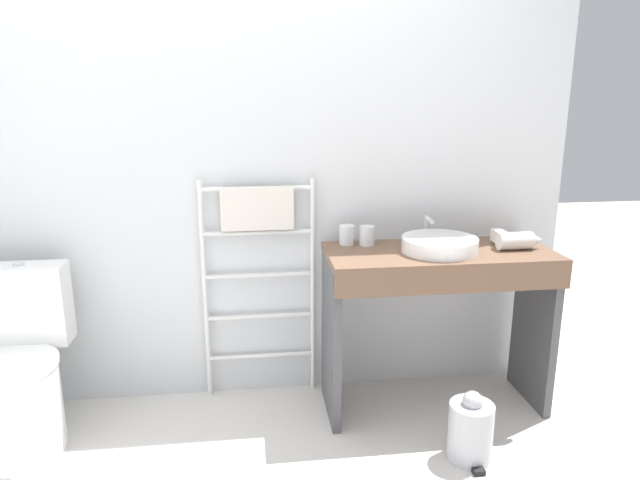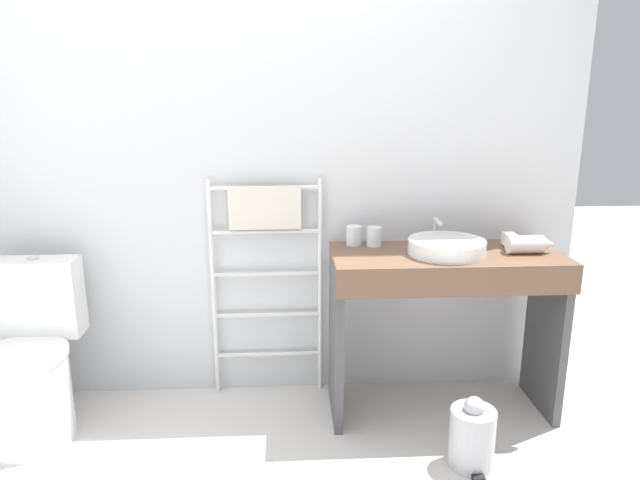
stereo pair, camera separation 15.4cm
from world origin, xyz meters
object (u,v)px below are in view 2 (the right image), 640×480
Objects in this scene: sink_basin at (447,246)px; trash_bin at (472,436)px; towel_radiator at (266,244)px; cup_near_wall at (354,235)px; hair_dryer at (526,244)px; cup_near_edge at (374,236)px; toilet at (29,370)px.

sink_basin reaches higher than trash_bin.
trash_bin is (0.88, -0.68, -0.68)m from towel_radiator.
cup_near_wall reaches higher than hair_dryer.
cup_near_edge is 0.42× the size of hair_dryer.
sink_basin is 3.75× the size of cup_near_wall.
hair_dryer is at bearing 1.73° from toilet.
towel_radiator is at bearing 170.93° from cup_near_edge.
trash_bin is at bearing -85.58° from sink_basin.
trash_bin is at bearing -37.56° from towel_radiator.
cup_near_wall is at bearing 167.14° from hair_dryer.
hair_dryer is (0.38, 0.01, 0.01)m from sink_basin.
cup_near_wall is at bearing 9.36° from toilet.
sink_basin is 3.80× the size of cup_near_edge.
cup_near_wall is 1.01× the size of cup_near_edge.
cup_near_edge is (0.53, -0.09, 0.05)m from towel_radiator.
toilet reaches higher than trash_bin.
towel_radiator is 11.96× the size of cup_near_wall.
hair_dryer is at bearing -12.73° from cup_near_edge.
cup_near_wall reaches higher than sink_basin.
towel_radiator reaches higher than trash_bin.
hair_dryer is (0.70, -0.16, -0.00)m from cup_near_edge.
cup_near_wall is at bearing -8.01° from towel_radiator.
towel_radiator is 3.57× the size of trash_bin.
sink_basin is 1.12× the size of trash_bin.
toilet is 2.23× the size of sink_basin.
cup_near_wall reaches higher than trash_bin.
sink_basin is 0.36m from cup_near_edge.
towel_radiator is 0.44m from cup_near_wall.
trash_bin is (0.35, -0.59, -0.73)m from cup_near_edge.
toilet is at bearing -178.15° from sink_basin.
toilet is at bearing -170.64° from cup_near_wall.
cup_near_edge reaches higher than toilet.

